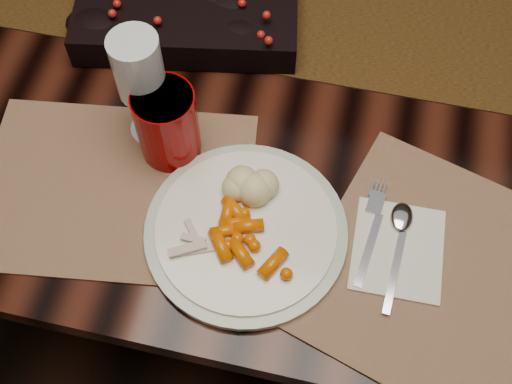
% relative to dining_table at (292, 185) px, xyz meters
% --- Properties ---
extents(floor, '(5.00, 5.00, 0.00)m').
position_rel_dining_table_xyz_m(floor, '(0.00, 0.00, -0.38)').
color(floor, black).
rests_on(floor, ground).
extents(dining_table, '(1.80, 1.00, 0.75)m').
position_rel_dining_table_xyz_m(dining_table, '(0.00, 0.00, 0.00)').
color(dining_table, black).
rests_on(dining_table, floor).
extents(table_runner, '(1.57, 0.33, 0.00)m').
position_rel_dining_table_xyz_m(table_runner, '(-0.05, 0.15, 0.38)').
color(table_runner, '#34240B').
rests_on(table_runner, dining_table).
extents(centerpiece, '(0.40, 0.26, 0.08)m').
position_rel_dining_table_xyz_m(centerpiece, '(-0.22, 0.05, 0.42)').
color(centerpiece, black).
rests_on(centerpiece, table_runner).
extents(placemat_main, '(0.57, 0.49, 0.00)m').
position_rel_dining_table_xyz_m(placemat_main, '(0.32, -0.33, 0.38)').
color(placemat_main, brown).
rests_on(placemat_main, dining_table).
extents(placemat_second, '(0.45, 0.35, 0.00)m').
position_rel_dining_table_xyz_m(placemat_second, '(-0.24, -0.28, 0.38)').
color(placemat_second, '#7F6048').
rests_on(placemat_second, dining_table).
extents(dinner_plate, '(0.32, 0.32, 0.02)m').
position_rel_dining_table_xyz_m(dinner_plate, '(-0.03, -0.31, 0.39)').
color(dinner_plate, white).
rests_on(dinner_plate, placemat_main).
extents(baby_carrots, '(0.12, 0.10, 0.02)m').
position_rel_dining_table_xyz_m(baby_carrots, '(-0.01, -0.33, 0.40)').
color(baby_carrots, '#CF5300').
rests_on(baby_carrots, dinner_plate).
extents(mashed_potatoes, '(0.10, 0.09, 0.05)m').
position_rel_dining_table_xyz_m(mashed_potatoes, '(-0.03, -0.24, 0.42)').
color(mashed_potatoes, '#C1BB90').
rests_on(mashed_potatoes, dinner_plate).
extents(turkey_shreds, '(0.08, 0.08, 0.02)m').
position_rel_dining_table_xyz_m(turkey_shreds, '(-0.09, -0.35, 0.40)').
color(turkey_shreds, beige).
rests_on(turkey_shreds, dinner_plate).
extents(napkin, '(0.13, 0.15, 0.01)m').
position_rel_dining_table_xyz_m(napkin, '(0.19, -0.29, 0.38)').
color(napkin, silver).
rests_on(napkin, placemat_main).
extents(fork, '(0.04, 0.15, 0.00)m').
position_rel_dining_table_xyz_m(fork, '(0.15, -0.28, 0.39)').
color(fork, '#B5B7CC').
rests_on(fork, napkin).
extents(spoon, '(0.04, 0.16, 0.00)m').
position_rel_dining_table_xyz_m(spoon, '(0.19, -0.30, 0.39)').
color(spoon, silver).
rests_on(spoon, napkin).
extents(red_cup, '(0.11, 0.11, 0.13)m').
position_rel_dining_table_xyz_m(red_cup, '(-0.17, -0.19, 0.44)').
color(red_cup, '#860000').
rests_on(red_cup, placemat_main).
extents(wine_glass, '(0.08, 0.08, 0.20)m').
position_rel_dining_table_xyz_m(wine_glass, '(-0.21, -0.16, 0.48)').
color(wine_glass, silver).
rests_on(wine_glass, dining_table).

